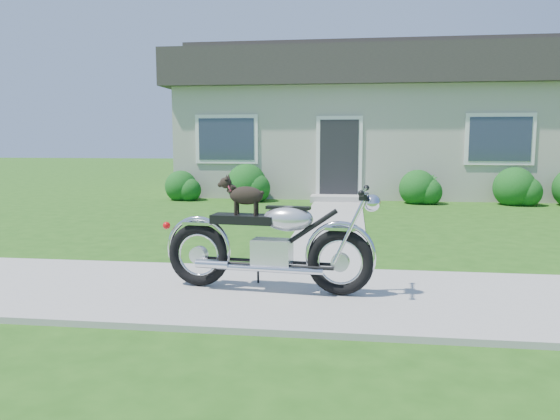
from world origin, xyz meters
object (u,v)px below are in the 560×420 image
object	(u,v)px
motorcycle_with_dog	(271,242)
potted_plant_right	(429,189)
house	(391,121)
potted_plant_left	(244,187)

from	to	relation	value
motorcycle_with_dog	potted_plant_right	bearing A→B (deg)	78.40
house	potted_plant_left	xyz separation A→B (m)	(-3.96, -3.44, -1.79)
house	motorcycle_with_dog	size ratio (longest dim) A/B	5.67
house	motorcycle_with_dog	world-z (taller)	house
house	potted_plant_right	size ratio (longest dim) A/B	17.78
potted_plant_right	motorcycle_with_dog	xyz separation A→B (m)	(-2.69, -8.54, 0.19)
house	motorcycle_with_dog	distance (m)	12.24
house	potted_plant_left	world-z (taller)	house
potted_plant_right	potted_plant_left	bearing A→B (deg)	180.00
potted_plant_right	motorcycle_with_dog	world-z (taller)	motorcycle_with_dog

